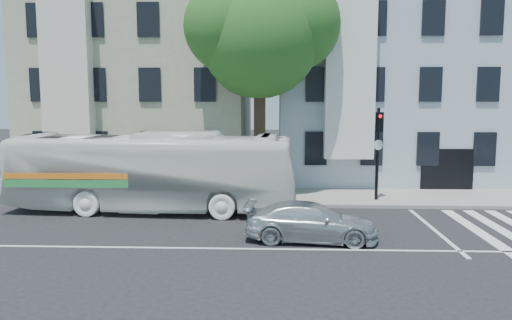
{
  "coord_description": "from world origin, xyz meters",
  "views": [
    {
      "loc": [
        0.74,
        -15.23,
        4.73
      ],
      "look_at": [
        0.02,
        3.47,
        2.4
      ],
      "focal_mm": 35.0,
      "sensor_mm": 36.0,
      "label": 1
    }
  ],
  "objects": [
    {
      "name": "ground",
      "position": [
        0.0,
        0.0,
        0.0
      ],
      "size": [
        120.0,
        120.0,
        0.0
      ],
      "primitive_type": "plane",
      "color": "black",
      "rests_on": "ground"
    },
    {
      "name": "sidewalk_far",
      "position": [
        0.0,
        8.0,
        0.07
      ],
      "size": [
        80.0,
        4.0,
        0.15
      ],
      "primitive_type": "cube",
      "color": "gray",
      "rests_on": "ground"
    },
    {
      "name": "building_left",
      "position": [
        -7.0,
        15.0,
        5.5
      ],
      "size": [
        12.0,
        10.0,
        11.0
      ],
      "primitive_type": "cube",
      "color": "gray",
      "rests_on": "ground"
    },
    {
      "name": "building_right",
      "position": [
        7.0,
        15.0,
        5.5
      ],
      "size": [
        12.0,
        10.0,
        11.0
      ],
      "primitive_type": "cube",
      "color": "#A1AFC0",
      "rests_on": "ground"
    },
    {
      "name": "street_tree",
      "position": [
        0.06,
        8.74,
        7.83
      ],
      "size": [
        7.3,
        5.9,
        11.1
      ],
      "color": "#2D2116",
      "rests_on": "ground"
    },
    {
      "name": "bus",
      "position": [
        -4.42,
        5.2,
        1.68
      ],
      "size": [
        3.52,
        12.18,
        3.35
      ],
      "primitive_type": "imported",
      "rotation": [
        0.0,
        0.0,
        1.51
      ],
      "color": "white",
      "rests_on": "ground"
    },
    {
      "name": "sedan",
      "position": [
        1.94,
        1.02,
        0.64
      ],
      "size": [
        2.14,
        4.53,
        1.28
      ],
      "primitive_type": "imported",
      "rotation": [
        0.0,
        0.0,
        1.49
      ],
      "color": "silver",
      "rests_on": "ground"
    },
    {
      "name": "hedge",
      "position": [
        -5.07,
        6.3,
        0.5
      ],
      "size": [
        8.1,
        4.25,
        0.7
      ],
      "primitive_type": null,
      "rotation": [
        0.0,
        0.0,
        -0.42
      ],
      "color": "#285E1E",
      "rests_on": "sidewalk_far"
    },
    {
      "name": "traffic_signal",
      "position": [
        5.34,
        7.1,
        2.77
      ],
      "size": [
        0.43,
        0.53,
        4.29
      ],
      "rotation": [
        0.0,
        0.0,
        0.4
      ],
      "color": "black",
      "rests_on": "ground"
    }
  ]
}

